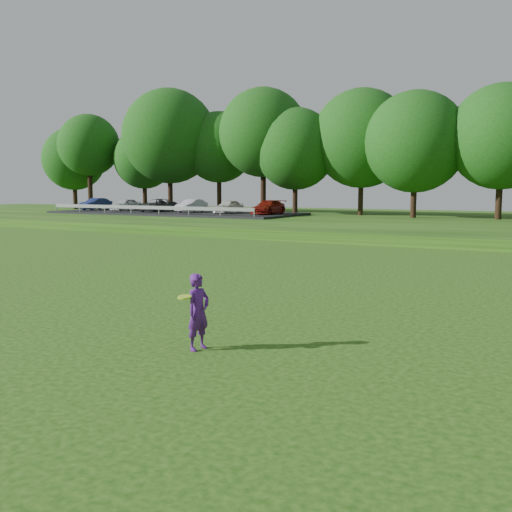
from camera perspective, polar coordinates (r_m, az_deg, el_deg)
The scene contains 6 objects.
ground at distance 13.67m, azimuth -12.18°, elevation -6.14°, with size 140.00×140.00×0.00m, color #18400C.
berm at distance 44.92m, azimuth 17.85°, elevation 3.02°, with size 130.00×30.00×0.60m, color #18400C.
walking_path at distance 31.38m, azimuth 12.71°, elevation 1.16°, with size 130.00×1.60×0.04m, color gray.
treeline at distance 49.03m, azimuth 19.14°, elevation 12.40°, with size 104.00×7.00×15.00m, color #154710, non-canonical shape.
parking_lot at distance 53.85m, azimuth -8.11°, elevation 4.67°, with size 24.00×9.00×1.38m.
woman at distance 10.78m, azimuth -5.80°, elevation -5.57°, with size 0.47×0.67×1.45m.
Camera 1 is at (8.86, -9.95, 3.03)m, focal length 40.00 mm.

